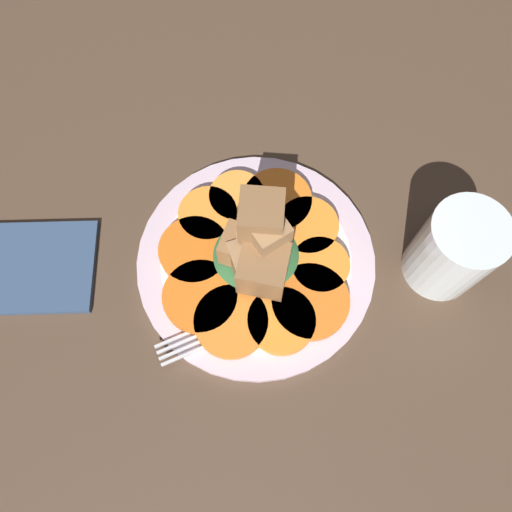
{
  "coord_description": "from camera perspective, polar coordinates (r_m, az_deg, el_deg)",
  "views": [
    {
      "loc": [
        -0.52,
        -19.32,
        54.34
      ],
      "look_at": [
        0.0,
        0.0,
        4.1
      ],
      "focal_mm": 35.0,
      "sensor_mm": 36.0,
      "label": 1
    }
  ],
  "objects": [
    {
      "name": "table_slab",
      "position": [
        0.57,
        0.0,
        -1.12
      ],
      "size": [
        120.0,
        120.0,
        2.0
      ],
      "primitive_type": "cube",
      "color": "#4C3828",
      "rests_on": "ground"
    },
    {
      "name": "plate",
      "position": [
        0.55,
        0.0,
        -0.59
      ],
      "size": [
        26.28,
        26.28,
        1.05
      ],
      "color": "silver",
      "rests_on": "table_slab"
    },
    {
      "name": "carrot_slice_0",
      "position": [
        0.53,
        -6.39,
        -4.66
      ],
      "size": [
        7.93,
        7.93,
        1.32
      ],
      "primitive_type": "cylinder",
      "color": "orange",
      "rests_on": "plate"
    },
    {
      "name": "carrot_slice_1",
      "position": [
        0.52,
        -2.85,
        -7.5
      ],
      "size": [
        7.7,
        7.7,
        1.32
      ],
      "primitive_type": "cylinder",
      "color": "orange",
      "rests_on": "plate"
    },
    {
      "name": "carrot_slice_2",
      "position": [
        0.52,
        2.92,
        -7.43
      ],
      "size": [
        7.07,
        7.07,
        1.32
      ],
      "primitive_type": "cylinder",
      "color": "orange",
      "rests_on": "plate"
    },
    {
      "name": "carrot_slice_3",
      "position": [
        0.53,
        6.21,
        -5.21
      ],
      "size": [
        8.21,
        8.21,
        1.32
      ],
      "primitive_type": "cylinder",
      "color": "orange",
      "rests_on": "plate"
    },
    {
      "name": "carrot_slice_4",
      "position": [
        0.54,
        7.33,
        -1.11
      ],
      "size": [
        6.31,
        6.31,
        1.32
      ],
      "primitive_type": "cylinder",
      "color": "orange",
      "rests_on": "plate"
    },
    {
      "name": "carrot_slice_5",
      "position": [
        0.56,
        5.9,
        3.38
      ],
      "size": [
        6.88,
        6.88,
        1.32
      ],
      "primitive_type": "cylinder",
      "color": "orange",
      "rests_on": "plate"
    },
    {
      "name": "carrot_slice_6",
      "position": [
        0.57,
        2.42,
        6.3
      ],
      "size": [
        7.87,
        7.87,
        1.32
      ],
      "primitive_type": "cylinder",
      "color": "orange",
      "rests_on": "plate"
    },
    {
      "name": "carrot_slice_7",
      "position": [
        0.57,
        -2.19,
        6.75
      ],
      "size": [
        6.33,
        6.33,
        1.32
      ],
      "primitive_type": "cylinder",
      "color": "orange",
      "rests_on": "plate"
    },
    {
      "name": "carrot_slice_8",
      "position": [
        0.56,
        -5.5,
        4.72
      ],
      "size": [
        6.6,
        6.6,
        1.32
      ],
      "primitive_type": "cylinder",
      "color": "orange",
      "rests_on": "plate"
    },
    {
      "name": "carrot_slice_9",
      "position": [
        0.55,
        -7.05,
        0.63
      ],
      "size": [
        7.76,
        7.76,
        1.32
      ],
      "primitive_type": "cylinder",
      "color": "orange",
      "rests_on": "plate"
    },
    {
      "name": "center_pile",
      "position": [
        0.51,
        0.12,
        0.69
      ],
      "size": [
        9.9,
        9.94,
        10.46
      ],
      "color": "#2D6033",
      "rests_on": "plate"
    },
    {
      "name": "fork",
      "position": [
        0.52,
        -2.4,
        -7.72
      ],
      "size": [
        17.3,
        8.3,
        0.4
      ],
      "rotation": [
        0.0,
        0.0,
        0.38
      ],
      "color": "silver",
      "rests_on": "plate"
    },
    {
      "name": "water_glass",
      "position": [
        0.55,
        21.65,
        0.62
      ],
      "size": [
        7.91,
        7.91,
        10.24
      ],
      "color": "silver",
      "rests_on": "table_slab"
    },
    {
      "name": "napkin",
      "position": [
        0.61,
        -25.94,
        -1.53
      ],
      "size": [
        17.72,
        10.63,
        0.8
      ],
      "color": "#334766",
      "rests_on": "table_slab"
    }
  ]
}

